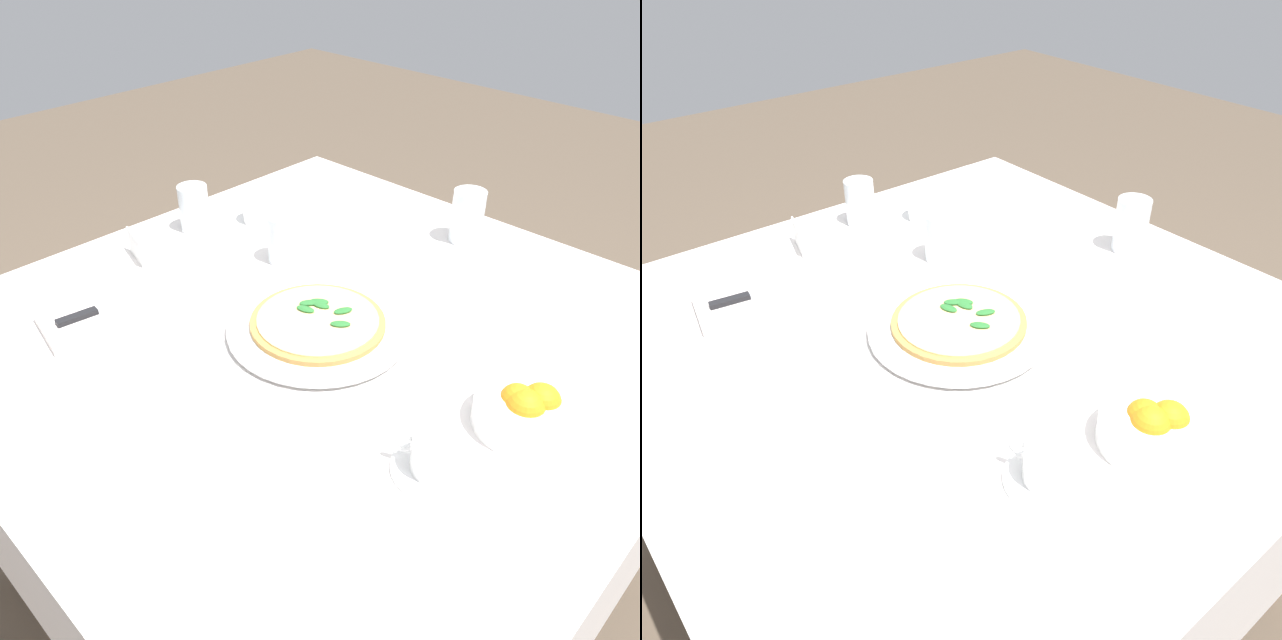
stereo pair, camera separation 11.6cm
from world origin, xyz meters
The scene contains 13 objects.
ground_plane centered at (0.00, 0.00, 0.00)m, with size 8.00×8.00×0.00m, color brown.
dining_table centered at (0.00, 0.00, 0.61)m, with size 1.21×1.21×0.73m.
pizza_plate centered at (-0.02, -0.01, 0.74)m, with size 0.33×0.33×0.02m.
pizza centered at (-0.02, -0.01, 0.75)m, with size 0.25×0.25×0.02m.
coffee_cup_near_left centered at (0.20, 0.40, 0.76)m, with size 0.13×0.13×0.07m.
coffee_cup_right_edge centered at (-0.14, -0.36, 0.75)m, with size 0.13×0.13×0.06m.
water_glass_left_edge centered at (0.47, 0.00, 0.78)m, with size 0.07×0.07×0.12m.
water_glass_center_back centered at (0.07, 0.48, 0.77)m, with size 0.07×0.07×0.11m.
water_glass_near_right centered at (0.12, 0.23, 0.77)m, with size 0.07×0.07×0.11m.
napkin_folded centered at (-0.27, 0.31, 0.74)m, with size 0.24×0.17×0.02m.
dinner_knife centered at (-0.27, 0.31, 0.75)m, with size 0.20×0.05×0.01m.
citrus_bowl centered at (0.03, -0.40, 0.75)m, with size 0.15×0.15×0.07m.
menu_card centered at (-0.10, 0.46, 0.76)m, with size 0.03×0.09×0.06m.
Camera 1 is at (-0.69, -0.67, 1.41)m, focal length 35.92 mm.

